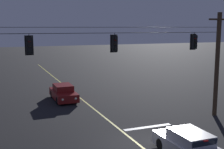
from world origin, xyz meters
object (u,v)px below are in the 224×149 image
at_px(traffic_light_centre, 194,42).
at_px(car_waiting_near_lane, 189,145).
at_px(traffic_light_left_inner, 115,44).
at_px(car_oncoming_lead, 63,93).
at_px(traffic_light_leftmost, 29,45).

height_order(traffic_light_centre, car_waiting_near_lane, traffic_light_centre).
height_order(traffic_light_left_inner, car_oncoming_lead, traffic_light_left_inner).
xyz_separation_m(traffic_light_leftmost, car_waiting_near_lane, (6.94, -5.50, -4.85)).
relative_size(traffic_light_leftmost, traffic_light_centre, 1.00).
bearing_deg(car_oncoming_lead, car_waiting_near_lane, -77.62).
xyz_separation_m(traffic_light_leftmost, traffic_light_centre, (11.14, 0.00, 0.00)).
xyz_separation_m(traffic_light_left_inner, car_waiting_near_lane, (1.78, -5.50, -4.85)).
bearing_deg(car_waiting_near_lane, traffic_light_leftmost, 141.62).
height_order(traffic_light_left_inner, car_waiting_near_lane, traffic_light_left_inner).
height_order(traffic_light_leftmost, traffic_light_centre, same).
bearing_deg(traffic_light_centre, car_waiting_near_lane, -127.35).
height_order(traffic_light_leftmost, car_waiting_near_lane, traffic_light_leftmost).
distance_m(traffic_light_leftmost, traffic_light_centre, 11.14).
height_order(car_waiting_near_lane, car_oncoming_lead, same).
bearing_deg(traffic_light_centre, traffic_light_leftmost, 180.00).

